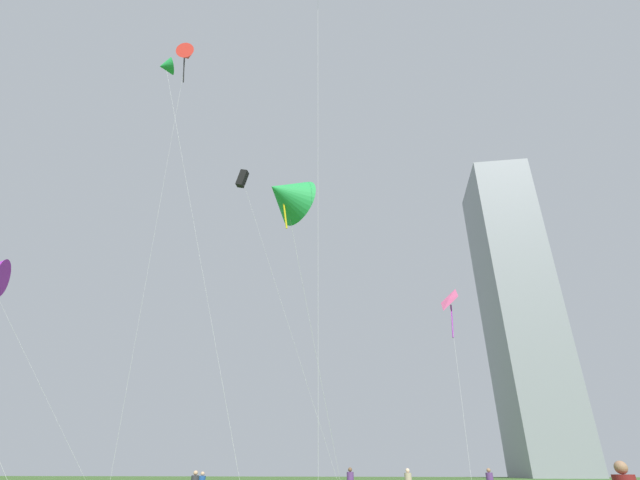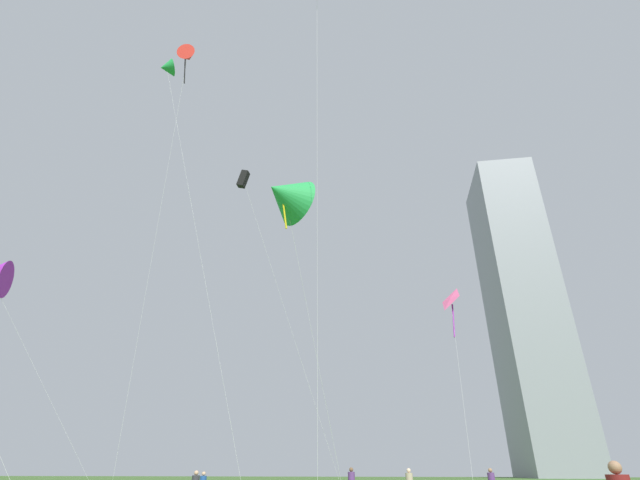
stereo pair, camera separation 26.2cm
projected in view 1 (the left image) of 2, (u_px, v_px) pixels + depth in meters
kite_flying_0 at (166, 67)px, 37.81m from camera, size 8.96×5.02×32.59m
kite_flying_1 at (187, 55)px, 39.92m from camera, size 3.22×4.91×35.22m
kite_flying_2 at (286, 195)px, 25.67m from camera, size 4.12×8.16×17.15m
kite_flying_5 at (449, 303)px, 31.85m from camera, size 1.64×2.78×13.14m
kite_flying_7 at (243, 180)px, 35.97m from camera, size 7.14×7.12×23.08m
distant_highrise_0 at (518, 308)px, 132.56m from camera, size 17.15×25.35×88.03m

